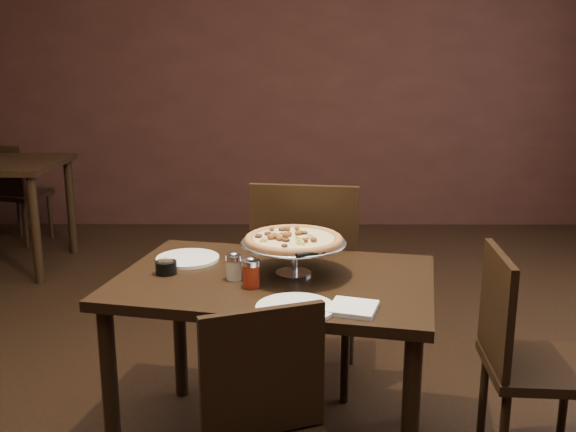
{
  "coord_description": "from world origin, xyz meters",
  "views": [
    {
      "loc": [
        0.13,
        -2.39,
        1.52
      ],
      "look_at": [
        0.12,
        -0.06,
        0.95
      ],
      "focal_mm": 40.0,
      "sensor_mm": 36.0,
      "label": 1
    }
  ],
  "objects": [
    {
      "name": "pizza_stand",
      "position": [
        0.14,
        -0.08,
        0.86
      ],
      "size": [
        0.4,
        0.4,
        0.16
      ],
      "color": "silver",
      "rests_on": "dining_table"
    },
    {
      "name": "chair_far",
      "position": [
        0.2,
        0.4,
        0.55
      ],
      "size": [
        0.54,
        0.54,
        1.0
      ],
      "rotation": [
        0.0,
        0.0,
        2.99
      ],
      "color": "black",
      "rests_on": "ground"
    },
    {
      "name": "plate_near",
      "position": [
        0.14,
        -0.44,
        0.74
      ],
      "size": [
        0.26,
        0.26,
        0.01
      ],
      "primitive_type": "cylinder",
      "color": "white",
      "rests_on": "dining_table"
    },
    {
      "name": "napkin_stack",
      "position": [
        0.33,
        -0.44,
        0.74
      ],
      "size": [
        0.18,
        0.18,
        0.02
      ],
      "primitive_type": "cube",
      "rotation": [
        0.0,
        0.0,
        -0.3
      ],
      "color": "white",
      "rests_on": "dining_table"
    },
    {
      "name": "bg_chair_far",
      "position": [
        -2.19,
        2.86,
        0.46
      ],
      "size": [
        0.49,
        0.49,
        0.85
      ],
      "rotation": [
        0.0,
        0.0,
        2.86
      ],
      "color": "black",
      "rests_on": "ground"
    },
    {
      "name": "serving_spatula",
      "position": [
        0.2,
        -0.25,
        0.86
      ],
      "size": [
        0.15,
        0.15,
        0.02
      ],
      "rotation": [
        0.0,
        0.0,
        -1.01
      ],
      "color": "silver",
      "rests_on": "pizza_stand"
    },
    {
      "name": "dining_table",
      "position": [
        0.07,
        -0.11,
        0.63
      ],
      "size": [
        1.3,
        1.0,
        0.73
      ],
      "rotation": [
        0.0,
        0.0,
        -0.21
      ],
      "color": "black",
      "rests_on": "ground"
    },
    {
      "name": "room",
      "position": [
        0.06,
        0.03,
        1.4
      ],
      "size": [
        6.04,
        7.04,
        2.84
      ],
      "color": "black",
      "rests_on": "ground"
    },
    {
      "name": "packet_caddy",
      "position": [
        -0.34,
        -0.08,
        0.76
      ],
      "size": [
        0.08,
        0.08,
        0.06
      ],
      "rotation": [
        0.0,
        0.0,
        0.23
      ],
      "color": "black",
      "rests_on": "dining_table"
    },
    {
      "name": "chair_side",
      "position": [
        0.99,
        -0.2,
        0.46
      ],
      "size": [
        0.42,
        0.42,
        0.85
      ],
      "rotation": [
        0.0,
        0.0,
        1.5
      ],
      "color": "black",
      "rests_on": "ground"
    },
    {
      "name": "plate_left",
      "position": [
        -0.29,
        0.09,
        0.74
      ],
      "size": [
        0.25,
        0.25,
        0.01
      ],
      "primitive_type": "cylinder",
      "color": "white",
      "rests_on": "dining_table"
    },
    {
      "name": "parmesan_shaker",
      "position": [
        -0.08,
        -0.14,
        0.78
      ],
      "size": [
        0.06,
        0.06,
        0.1
      ],
      "color": "beige",
      "rests_on": "dining_table"
    },
    {
      "name": "pepper_flake_shaker",
      "position": [
        -0.01,
        -0.22,
        0.78
      ],
      "size": [
        0.06,
        0.06,
        0.11
      ],
      "color": "maroon",
      "rests_on": "dining_table"
    }
  ]
}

